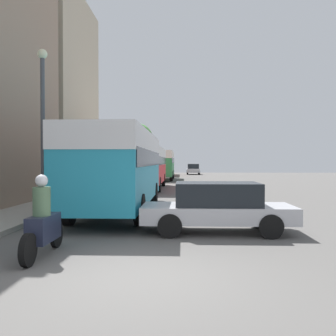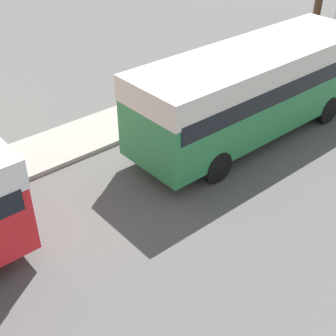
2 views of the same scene
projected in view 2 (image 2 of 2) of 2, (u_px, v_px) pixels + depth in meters
name	position (u px, v px, depth m)	size (l,w,h in m)	color
bus_third_in_line	(254.00, 82.00, 15.27)	(2.67, 9.19, 3.09)	#2D8447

